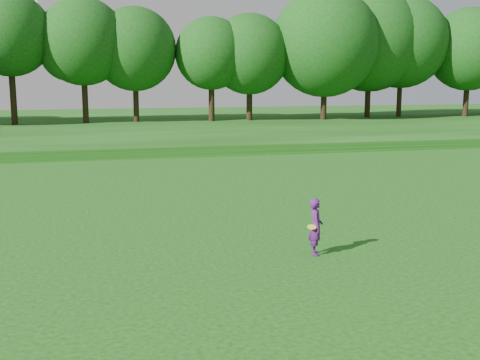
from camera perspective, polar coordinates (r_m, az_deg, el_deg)
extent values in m
plane|color=#15460D|center=(15.24, 4.58, -7.43)|extent=(140.00, 140.00, 0.00)
cube|color=#15460D|center=(48.20, -8.30, 4.80)|extent=(130.00, 30.00, 0.60)
cube|color=gray|center=(34.40, -5.98, 2.34)|extent=(130.00, 1.60, 0.04)
imported|color=#541768|center=(15.45, 7.19, -4.41)|extent=(0.48, 0.61, 1.47)
cylinder|color=#FAFF28|center=(15.26, 6.82, -4.45)|extent=(0.23, 0.23, 0.09)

